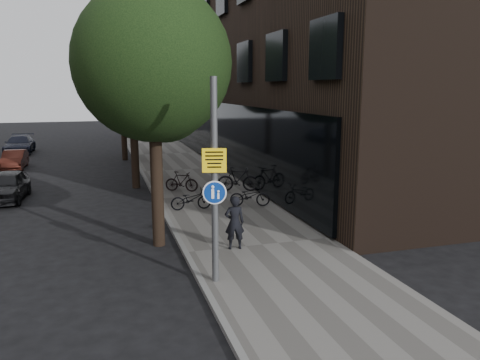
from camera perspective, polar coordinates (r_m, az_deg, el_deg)
name	(u,v)px	position (r m, az deg, el deg)	size (l,w,h in m)	color
ground	(301,297)	(10.89, 7.46, -14.02)	(120.00, 120.00, 0.00)	black
sidewalk	(210,196)	(19.98, -3.68, -2.01)	(4.50, 60.00, 0.12)	slate
curb_edge	(157,200)	(19.61, -10.09, -2.41)	(0.15, 60.00, 0.13)	slate
building_right_dark_brick	(286,22)	(33.72, 5.65, 18.62)	(12.00, 40.00, 18.00)	black
street_tree_near	(155,70)	(13.70, -10.32, 13.06)	(4.40, 4.40, 7.50)	black
street_tree_mid	(133,76)	(22.16, -12.94, 12.20)	(5.00, 5.00, 7.80)	black
street_tree_far	(122,80)	(31.14, -14.15, 11.79)	(5.00, 5.00, 7.80)	black
signpost	(215,182)	(10.66, -3.12, -0.21)	(0.54, 0.17, 4.75)	#595B5E
pedestrian	(235,223)	(13.22, -0.68, -5.21)	(0.56, 0.37, 1.54)	black
parked_bike_facade_near	(250,196)	(18.02, 1.21, -1.95)	(0.53, 1.53, 0.80)	black
parked_bike_facade_far	(238,179)	(20.57, -0.25, 0.11)	(0.51, 1.80, 1.08)	black
parked_bike_curb_near	(191,199)	(17.60, -6.00, -2.34)	(0.53, 1.52, 0.80)	black
parked_bike_curb_far	(182,181)	(20.71, -7.14, -0.18)	(0.42, 1.48, 0.89)	black
parked_car_near	(7,186)	(21.70, -26.56, -0.64)	(1.44, 3.59, 1.22)	black
parked_car_mid	(14,160)	(29.96, -25.79, 2.25)	(1.13, 3.24, 1.07)	#4E1E16
parked_car_far	(20,144)	(36.95, -25.28, 3.95)	(1.78, 4.39, 1.27)	black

